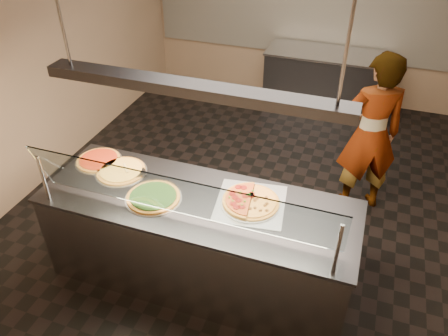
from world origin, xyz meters
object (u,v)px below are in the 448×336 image
(half_pizza_pepperoni, at_px, (238,197))
(pizza_spatula, at_px, (131,170))
(pizza_tomato, at_px, (99,160))
(sneeze_guard, at_px, (178,198))
(serving_counter, at_px, (199,240))
(pizza_cheese, at_px, (121,171))
(heat_lamp_housing, at_px, (192,88))
(prep_table, at_px, (324,82))
(worker, at_px, (370,135))
(pizza_spinach, at_px, (154,197))
(half_pizza_sausage, at_px, (264,204))
(perforated_tray, at_px, (251,203))

(half_pizza_pepperoni, xyz_separation_m, pizza_spatula, (-1.04, 0.06, -0.01))
(pizza_tomato, bearing_deg, sneeze_guard, -27.51)
(serving_counter, distance_m, pizza_tomato, 1.22)
(pizza_cheese, height_order, heat_lamp_housing, heat_lamp_housing)
(serving_counter, bearing_deg, prep_table, 82.16)
(serving_counter, bearing_deg, worker, 51.39)
(sneeze_guard, height_order, pizza_spinach, sneeze_guard)
(serving_counter, xyz_separation_m, half_pizza_sausage, (0.55, 0.11, 0.49))
(half_pizza_sausage, height_order, heat_lamp_housing, heat_lamp_housing)
(half_pizza_pepperoni, distance_m, heat_lamp_housing, 1.04)
(worker, relative_size, heat_lamp_housing, 0.79)
(prep_table, bearing_deg, perforated_tray, -91.45)
(heat_lamp_housing, bearing_deg, pizza_spatula, 166.88)
(serving_counter, xyz_separation_m, sneeze_guard, (0.00, -0.34, 0.76))
(sneeze_guard, relative_size, pizza_tomato, 5.72)
(half_pizza_sausage, xyz_separation_m, heat_lamp_housing, (-0.55, -0.11, 0.99))
(sneeze_guard, distance_m, half_pizza_sausage, 0.76)
(pizza_spatula, relative_size, worker, 0.16)
(half_pizza_pepperoni, bearing_deg, serving_counter, -160.65)
(serving_counter, xyz_separation_m, pizza_spinach, (-0.36, -0.09, 0.48))
(pizza_cheese, xyz_separation_m, pizza_spatula, (0.09, 0.02, 0.01))
(sneeze_guard, xyz_separation_m, pizza_spatula, (-0.72, 0.51, -0.27))
(half_pizza_pepperoni, relative_size, worker, 0.27)
(half_pizza_sausage, bearing_deg, serving_counter, -168.62)
(half_pizza_sausage, xyz_separation_m, worker, (0.74, 1.50, -0.05))
(sneeze_guard, height_order, heat_lamp_housing, heat_lamp_housing)
(half_pizza_sausage, relative_size, pizza_spatula, 1.74)
(prep_table, bearing_deg, sneeze_guard, -97.20)
(pizza_cheese, distance_m, pizza_spatula, 0.10)
(perforated_tray, xyz_separation_m, half_pizza_sausage, (0.11, -0.00, 0.02))
(half_pizza_pepperoni, height_order, prep_table, half_pizza_pepperoni)
(sneeze_guard, bearing_deg, pizza_tomato, 152.49)
(serving_counter, distance_m, pizza_spatula, 0.89)
(serving_counter, height_order, prep_table, same)
(pizza_spinach, bearing_deg, pizza_tomato, 156.33)
(pizza_spinach, height_order, pizza_spatula, pizza_spatula)
(pizza_spatula, bearing_deg, half_pizza_sausage, -2.60)
(half_pizza_sausage, xyz_separation_m, pizza_spinach, (-0.91, -0.20, -0.01))
(prep_table, distance_m, heat_lamp_housing, 4.12)
(half_pizza_sausage, bearing_deg, pizza_tomato, 175.82)
(perforated_tray, distance_m, half_pizza_pepperoni, 0.12)
(pizza_tomato, height_order, prep_table, pizza_tomato)
(pizza_spinach, relative_size, pizza_tomato, 1.12)
(pizza_spatula, bearing_deg, pizza_cheese, -167.90)
(sneeze_guard, xyz_separation_m, perforated_tray, (0.43, 0.46, -0.29))
(sneeze_guard, xyz_separation_m, pizza_spinach, (-0.36, 0.25, -0.28))
(pizza_tomato, height_order, pizza_spatula, pizza_spatula)
(sneeze_guard, distance_m, half_pizza_pepperoni, 0.61)
(pizza_tomato, distance_m, pizza_spatula, 0.39)
(perforated_tray, xyz_separation_m, half_pizza_pepperoni, (-0.11, -0.00, 0.03))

